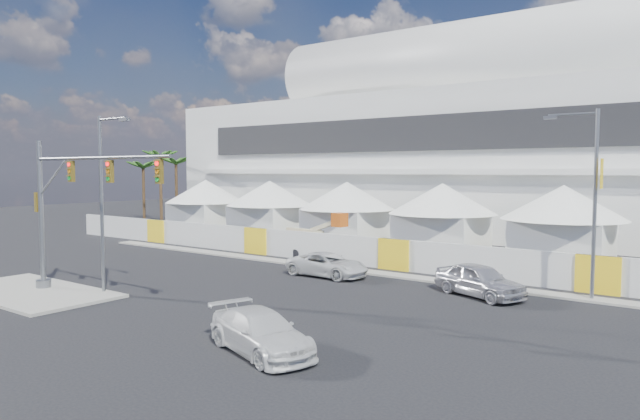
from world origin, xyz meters
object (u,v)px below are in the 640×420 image
Objects in this scene: pickup_near at (261,332)px; lot_car_c at (224,234)px; streetlight_curb at (591,190)px; boom_lift at (301,244)px; sedan_silver at (479,280)px; traffic_mast at (64,207)px; streetlight_median at (104,191)px; pickup_curb at (328,265)px.

pickup_near is 1.11× the size of lot_car_c.
boom_lift is at bearing 171.62° from streetlight_curb.
sedan_silver is at bearing -152.65° from streetlight_curb.
streetlight_median is (1.49, 1.34, 0.80)m from traffic_mast.
traffic_mast is at bearing -146.17° from streetlight_curb.
sedan_silver is 0.53× the size of streetlight_curb.
streetlight_curb is at bearing 33.83° from traffic_mast.
pickup_near is (6.48, -13.18, 0.02)m from pickup_curb.
streetlight_curb is (31.19, -5.65, 4.78)m from lot_car_c.
pickup_curb is 14.98m from traffic_mast.
streetlight_median reaches higher than lot_car_c.
sedan_silver is 27.77m from lot_car_c.
pickup_near is 13.78m from streetlight_median.
sedan_silver reaches higher than pickup_curb.
pickup_curb is at bearing 57.44° from traffic_mast.
boom_lift is at bearing 85.21° from traffic_mast.
lot_car_c is (-23.63, 21.26, -0.07)m from pickup_near.
streetlight_curb reaches higher than pickup_curb.
sedan_silver is at bearing 6.00° from pickup_near.
traffic_mast reaches higher than lot_car_c.
boom_lift is at bearing -88.28° from lot_car_c.
traffic_mast is at bearing 148.30° from pickup_curb.
sedan_silver is 0.98× the size of pickup_near.
boom_lift is at bearing 90.05° from streetlight_median.
sedan_silver is at bearing -91.33° from lot_car_c.
streetlight_curb is at bearing -39.79° from sedan_silver.
sedan_silver is 19.68m from streetlight_median.
streetlight_curb reaches higher than pickup_near.
traffic_mast is at bearing -138.13° from streetlight_median.
pickup_near is at bearing -116.49° from lot_car_c.
streetlight_curb is at bearing -7.25° from pickup_near.
streetlight_median is at bearing -134.74° from lot_car_c.
pickup_curb is at bearing 44.78° from pickup_near.
pickup_curb is 0.57× the size of streetlight_median.
pickup_near is 0.56× the size of streetlight_median.
boom_lift is (1.48, 17.64, -3.61)m from traffic_mast.
sedan_silver is 0.55× the size of streetlight_median.
pickup_near is 17.97m from streetlight_curb.
boom_lift is (10.83, -2.65, 0.26)m from lot_car_c.
boom_lift is (-15.75, 5.38, 0.08)m from sedan_silver.
lot_car_c is 22.33m from streetlight_median.
streetlight_median is at bearing 98.37° from pickup_near.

